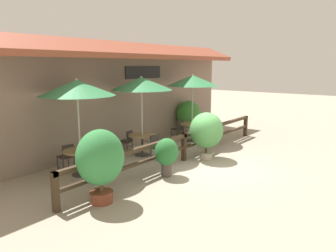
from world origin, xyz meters
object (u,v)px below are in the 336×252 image
at_px(chair_near_streetside, 97,164).
at_px(patio_umbrella_far, 193,81).
at_px(chair_far_streetside, 207,133).
at_px(patio_umbrella_middle, 141,84).
at_px(dining_table_middle, 142,139).
at_px(chair_middle_wallside, 127,140).
at_px(patio_umbrella_near, 77,88).
at_px(dining_table_far, 192,127).
at_px(chair_near_wallside, 66,156).
at_px(chair_middle_streetside, 157,146).
at_px(potted_plant_tall_tropical, 166,154).
at_px(potted_plant_entrance_palm, 100,159).
at_px(dining_table_near, 80,155).
at_px(potted_plant_small_flowering, 188,115).
at_px(potted_plant_corner_fern, 206,131).
at_px(chair_far_wallside, 178,128).

bearing_deg(chair_near_streetside, patio_umbrella_far, -5.12).
bearing_deg(chair_far_streetside, patio_umbrella_middle, 167.95).
relative_size(dining_table_middle, chair_middle_wallside, 1.20).
height_order(patio_umbrella_near, dining_table_far, patio_umbrella_near).
bearing_deg(chair_near_wallside, chair_middle_wallside, -172.69).
xyz_separation_m(patio_umbrella_middle, chair_middle_streetside, (-0.03, -0.73, -2.17)).
height_order(potted_plant_tall_tropical, potted_plant_entrance_palm, potted_plant_entrance_palm).
xyz_separation_m(chair_near_wallside, patio_umbrella_far, (5.83, -0.96, 2.17)).
distance_m(patio_umbrella_near, patio_umbrella_far, 5.86).
height_order(dining_table_near, chair_middle_streetside, chair_middle_streetside).
relative_size(patio_umbrella_middle, potted_plant_small_flowering, 1.82).
xyz_separation_m(potted_plant_corner_fern, potted_plant_entrance_palm, (-4.83, 0.06, 0.08)).
bearing_deg(potted_plant_tall_tropical, chair_far_streetside, 15.06).
bearing_deg(chair_far_streetside, potted_plant_entrance_palm, -165.32).
bearing_deg(chair_near_streetside, chair_middle_streetside, -10.38).
xyz_separation_m(chair_near_wallside, patio_umbrella_middle, (2.77, -0.76, 2.17)).
distance_m(patio_umbrella_near, potted_plant_corner_fern, 4.67).
xyz_separation_m(chair_near_streetside, potted_plant_entrance_palm, (-1.00, -1.33, 0.62)).
bearing_deg(potted_plant_corner_fern, chair_far_streetside, 29.88).
height_order(chair_near_streetside, potted_plant_small_flowering, potted_plant_small_flowering).
bearing_deg(chair_near_streetside, chair_middle_wallside, 17.81).
xyz_separation_m(chair_near_wallside, chair_far_streetside, (5.80, -1.72, 0.00)).
relative_size(dining_table_near, patio_umbrella_middle, 0.35).
height_order(patio_umbrella_far, potted_plant_corner_fern, patio_umbrella_far).
distance_m(chair_middle_wallside, patio_umbrella_far, 3.92).
height_order(chair_middle_streetside, potted_plant_entrance_palm, potted_plant_entrance_palm).
bearing_deg(chair_near_wallside, patio_umbrella_far, 178.45).
distance_m(chair_near_streetside, chair_near_wallside, 1.49).
xyz_separation_m(chair_middle_wallside, potted_plant_small_flowering, (4.43, 0.13, 0.43)).
distance_m(patio_umbrella_near, potted_plant_small_flowering, 7.41).
xyz_separation_m(chair_near_wallside, dining_table_middle, (2.77, -0.76, 0.15)).
height_order(chair_middle_streetside, chair_far_streetside, same).
xyz_separation_m(dining_table_far, potted_plant_entrance_palm, (-6.86, -1.86, 0.47)).
relative_size(chair_near_wallside, potted_plant_entrance_palm, 0.47).
relative_size(patio_umbrella_near, patio_umbrella_middle, 1.00).
distance_m(patio_umbrella_middle, potted_plant_entrance_palm, 4.60).
height_order(chair_middle_wallside, chair_far_wallside, same).
xyz_separation_m(patio_umbrella_middle, dining_table_far, (3.06, -0.20, -2.02)).
xyz_separation_m(chair_middle_streetside, chair_middle_wallside, (-0.03, 1.47, 0.00)).
xyz_separation_m(patio_umbrella_near, dining_table_far, (5.85, -0.21, -2.02)).
xyz_separation_m(dining_table_middle, patio_umbrella_far, (3.06, -0.20, 2.02)).
distance_m(chair_near_streetside, chair_far_wallside, 6.05).
xyz_separation_m(patio_umbrella_near, dining_table_middle, (2.79, -0.01, -2.02)).
height_order(patio_umbrella_near, potted_plant_entrance_palm, patio_umbrella_near).
bearing_deg(patio_umbrella_far, dining_table_near, 177.90).
height_order(patio_umbrella_far, dining_table_far, patio_umbrella_far).
bearing_deg(potted_plant_tall_tropical, potted_plant_corner_fern, 0.40).
height_order(dining_table_middle, chair_far_streetside, chair_far_streetside).
relative_size(dining_table_near, chair_middle_streetside, 1.20).
bearing_deg(potted_plant_small_flowering, chair_far_streetside, -125.87).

